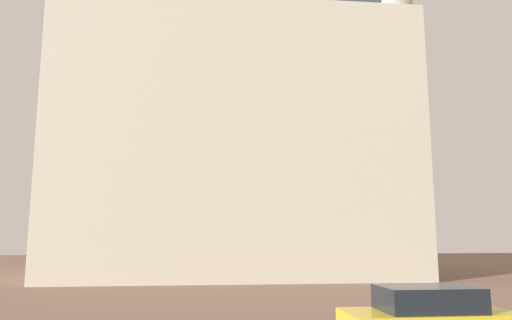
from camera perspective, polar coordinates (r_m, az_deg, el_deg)
name	(u,v)px	position (r m, az deg, el deg)	size (l,w,h in m)	color
landmark_building	(234,127)	(34.87, -2.61, 3.97)	(23.32, 13.65, 36.43)	#B2A893
car_yellow	(429,319)	(13.01, 19.81, -17.30)	(4.16, 1.98, 1.48)	gold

